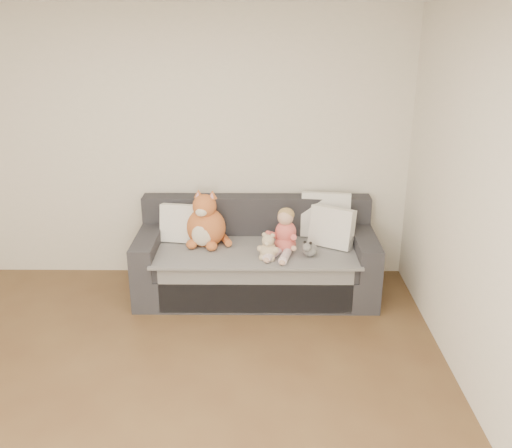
# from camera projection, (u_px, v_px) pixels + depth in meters

# --- Properties ---
(room_shell) EXTENTS (5.00, 5.00, 5.00)m
(room_shell) POSITION_uv_depth(u_px,v_px,m) (128.00, 222.00, 3.51)
(room_shell) COLOR brown
(room_shell) RESTS_ON ground
(sofa) EXTENTS (2.20, 0.94, 0.85)m
(sofa) POSITION_uv_depth(u_px,v_px,m) (256.00, 261.00, 5.39)
(sofa) COLOR #2A2A2F
(sofa) RESTS_ON ground
(cushion_left) EXTENTS (0.41, 0.23, 0.37)m
(cushion_left) POSITION_uv_depth(u_px,v_px,m) (181.00, 223.00, 5.36)
(cushion_left) COLOR white
(cushion_left) RESTS_ON sofa
(cushion_right_back) EXTENTS (0.49, 0.27, 0.44)m
(cushion_right_back) POSITION_uv_depth(u_px,v_px,m) (326.00, 215.00, 5.48)
(cushion_right_back) COLOR white
(cushion_right_back) RESTS_ON sofa
(cushion_right_front) EXTENTS (0.44, 0.36, 0.38)m
(cushion_right_front) POSITION_uv_depth(u_px,v_px,m) (332.00, 227.00, 5.24)
(cushion_right_front) COLOR white
(cushion_right_front) RESTS_ON sofa
(toddler) EXTENTS (0.31, 0.43, 0.42)m
(toddler) POSITION_uv_depth(u_px,v_px,m) (284.00, 235.00, 5.09)
(toddler) COLOR #D3634A
(toddler) RESTS_ON sofa
(plush_cat) EXTENTS (0.43, 0.38, 0.55)m
(plush_cat) POSITION_uv_depth(u_px,v_px,m) (206.00, 224.00, 5.27)
(plush_cat) COLOR #B25227
(plush_cat) RESTS_ON sofa
(teddy_bear) EXTENTS (0.19, 0.15, 0.25)m
(teddy_bear) POSITION_uv_depth(u_px,v_px,m) (268.00, 248.00, 4.99)
(teddy_bear) COLOR tan
(teddy_bear) RESTS_ON sofa
(plush_cow) EXTENTS (0.14, 0.20, 0.16)m
(plush_cow) POSITION_uv_depth(u_px,v_px,m) (309.00, 249.00, 5.06)
(plush_cow) COLOR white
(plush_cow) RESTS_ON sofa
(sippy_cup) EXTENTS (0.09, 0.06, 0.10)m
(sippy_cup) POSITION_uv_depth(u_px,v_px,m) (273.00, 248.00, 5.11)
(sippy_cup) COLOR #77389A
(sippy_cup) RESTS_ON sofa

